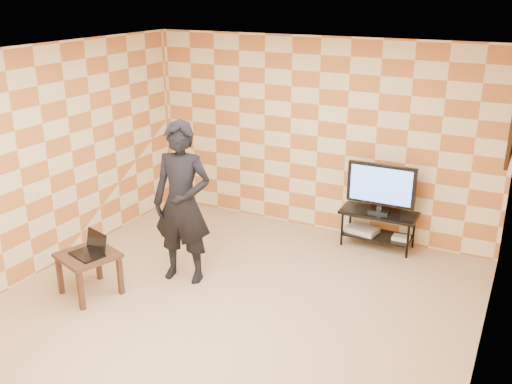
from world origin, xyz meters
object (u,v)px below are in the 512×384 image
(tv_stand, at_px, (378,221))
(person, at_px, (182,203))
(side_table, at_px, (88,261))
(tv, at_px, (381,186))

(tv_stand, xyz_separation_m, person, (-1.82, -1.89, 0.59))
(side_table, bearing_deg, person, 46.99)
(tv, bearing_deg, side_table, -133.67)
(tv_stand, bearing_deg, person, -133.90)
(tv, xyz_separation_m, side_table, (-2.57, -2.69, -0.45))
(person, bearing_deg, tv_stand, 35.61)
(tv_stand, bearing_deg, tv, -90.11)
(tv_stand, xyz_separation_m, tv, (-0.00, -0.00, 0.50))
(side_table, bearing_deg, tv, 46.33)
(tv_stand, bearing_deg, side_table, -133.64)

